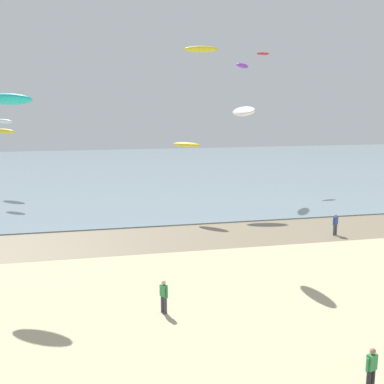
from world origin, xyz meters
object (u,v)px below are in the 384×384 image
object	(u,v)px
kite_aloft_6	(244,111)
kite_aloft_0	(186,145)
kite_aloft_5	(263,54)
person_right_flank	(164,296)
kite_aloft_3	(4,121)
kite_aloft_4	(9,99)
kite_aloft_2	(242,66)
kite_aloft_10	(5,131)
kite_aloft_7	(201,49)
person_mid_beach	(335,224)
person_nearest_camera	(371,369)

from	to	relation	value
kite_aloft_6	kite_aloft_0	bearing A→B (deg)	-177.79
kite_aloft_5	kite_aloft_6	xyz separation A→B (m)	(-11.94, -28.33, -6.83)
person_right_flank	kite_aloft_5	world-z (taller)	kite_aloft_5
kite_aloft_3	kite_aloft_4	world-z (taller)	kite_aloft_4
kite_aloft_0	kite_aloft_4	bearing A→B (deg)	91.36
kite_aloft_2	kite_aloft_10	xyz separation A→B (m)	(-26.72, 4.70, -7.35)
kite_aloft_6	kite_aloft_7	distance (m)	20.77
person_mid_beach	person_right_flank	size ratio (longest dim) A/B	1.00
person_mid_beach	kite_aloft_4	world-z (taller)	kite_aloft_4
kite_aloft_3	kite_aloft_2	bearing A→B (deg)	39.52
kite_aloft_0	person_right_flank	bearing A→B (deg)	121.48
kite_aloft_4	kite_aloft_6	distance (m)	14.39
person_nearest_camera	kite_aloft_2	xyz separation A→B (m)	(7.55, 38.23, 13.72)
kite_aloft_7	kite_aloft_2	bearing A→B (deg)	35.71
kite_aloft_3	kite_aloft_4	size ratio (longest dim) A/B	0.80
person_nearest_camera	kite_aloft_3	size ratio (longest dim) A/B	0.67
kite_aloft_7	kite_aloft_10	bearing A→B (deg)	171.58
kite_aloft_0	kite_aloft_7	bearing A→B (deg)	-66.21
person_nearest_camera	person_mid_beach	world-z (taller)	same
person_right_flank	person_mid_beach	bearing A→B (deg)	35.34
person_nearest_camera	kite_aloft_6	xyz separation A→B (m)	(0.32, 15.91, 8.90)
person_right_flank	kite_aloft_6	bearing A→B (deg)	50.11
kite_aloft_2	kite_aloft_3	bearing A→B (deg)	-58.17
kite_aloft_4	kite_aloft_5	size ratio (longest dim) A/B	1.72
kite_aloft_5	person_mid_beach	bearing A→B (deg)	-108.54
kite_aloft_6	person_mid_beach	bearing A→B (deg)	104.75
kite_aloft_3	kite_aloft_4	distance (m)	24.17
kite_aloft_4	kite_aloft_10	world-z (taller)	kite_aloft_4
kite_aloft_7	kite_aloft_10	world-z (taller)	kite_aloft_7
kite_aloft_6	kite_aloft_10	xyz separation A→B (m)	(-19.49, 27.02, -2.53)
person_nearest_camera	kite_aloft_7	bearing A→B (deg)	86.61
kite_aloft_0	kite_aloft_10	distance (m)	23.50
person_right_flank	kite_aloft_6	distance (m)	13.64
kite_aloft_0	kite_aloft_6	xyz separation A→B (m)	(1.38, -12.06, 3.16)
kite_aloft_3	kite_aloft_5	xyz separation A→B (m)	(30.70, 5.63, 8.10)
kite_aloft_4	person_mid_beach	bearing A→B (deg)	42.36
kite_aloft_0	person_mid_beach	bearing A→B (deg)	-175.02
kite_aloft_0	kite_aloft_5	xyz separation A→B (m)	(13.32, 16.27, 9.99)
person_mid_beach	kite_aloft_3	distance (m)	34.76
person_mid_beach	kite_aloft_4	distance (m)	25.46
person_right_flank	kite_aloft_2	xyz separation A→B (m)	(13.85, 30.25, 13.72)
kite_aloft_4	kite_aloft_10	bearing A→B (deg)	132.91
person_mid_beach	kite_aloft_7	xyz separation A→B (m)	(-7.10, 16.68, 15.08)
person_nearest_camera	kite_aloft_0	distance (m)	28.57
kite_aloft_2	kite_aloft_4	world-z (taller)	kite_aloft_2
person_nearest_camera	kite_aloft_3	distance (m)	43.46
kite_aloft_2	kite_aloft_5	bearing A→B (deg)	174.55
person_right_flank	kite_aloft_0	world-z (taller)	kite_aloft_0
kite_aloft_0	kite_aloft_7	world-z (taller)	kite_aloft_7
kite_aloft_0	kite_aloft_4	world-z (taller)	kite_aloft_4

